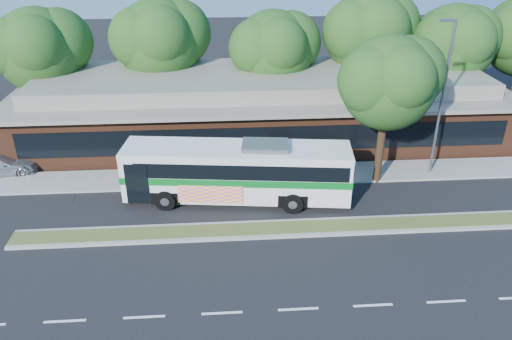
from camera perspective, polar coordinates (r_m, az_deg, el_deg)
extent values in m
plane|color=black|center=(24.33, 3.09, -7.64)|extent=(120.00, 120.00, 0.00)
cube|color=#414B1F|center=(24.78, 2.92, -6.72)|extent=(26.00, 1.10, 0.15)
cube|color=gray|center=(29.76, 1.60, -0.57)|extent=(44.00, 2.60, 0.12)
cube|color=#552C1A|center=(35.16, 0.58, 6.61)|extent=(32.00, 10.00, 3.20)
cube|color=gray|center=(34.60, 0.59, 9.29)|extent=(33.20, 11.20, 0.24)
cube|color=gray|center=(34.41, 0.59, 10.29)|extent=(30.00, 8.00, 1.00)
cube|color=black|center=(30.47, 1.35, 3.52)|extent=(30.00, 0.06, 1.60)
cylinder|color=slate|center=(30.13, 20.44, 7.24)|extent=(0.16, 0.16, 9.00)
cube|color=slate|center=(28.89, 21.15, 15.66)|extent=(0.90, 0.18, 0.14)
cylinder|color=black|center=(38.79, -22.54, 7.12)|extent=(0.44, 0.44, 3.99)
sphere|color=#204115|center=(37.82, -23.55, 12.43)|extent=(5.80, 5.80, 5.80)
sphere|color=#204115|center=(37.73, -21.57, 13.48)|extent=(4.52, 4.52, 4.52)
cylinder|color=black|center=(37.96, -10.51, 8.51)|extent=(0.44, 0.44, 4.20)
sphere|color=#204115|center=(36.95, -11.03, 14.25)|extent=(6.00, 6.00, 6.00)
sphere|color=#204115|center=(37.16, -8.88, 15.25)|extent=(4.68, 4.68, 4.68)
cylinder|color=black|center=(37.03, 1.88, 8.14)|extent=(0.44, 0.44, 3.78)
sphere|color=#204115|center=(36.04, 1.97, 13.52)|extent=(5.60, 5.60, 5.60)
sphere|color=#204115|center=(36.50, 3.94, 14.37)|extent=(4.37, 4.37, 4.37)
cylinder|color=black|center=(39.19, 12.10, 9.11)|extent=(0.44, 0.44, 4.41)
sphere|color=#204115|center=(38.19, 12.70, 14.92)|extent=(6.20, 6.20, 6.20)
sphere|color=#204115|center=(38.95, 14.63, 15.68)|extent=(4.84, 4.84, 4.84)
cylinder|color=black|center=(40.46, 20.72, 8.11)|extent=(0.44, 0.44, 3.86)
sphere|color=#204115|center=(39.54, 21.59, 13.13)|extent=(5.80, 5.80, 5.80)
sphere|color=#204115|center=(40.40, 23.17, 13.80)|extent=(4.52, 4.52, 4.52)
cube|color=silver|center=(26.57, -2.19, -0.14)|extent=(12.16, 3.95, 2.75)
cube|color=black|center=(26.30, -1.57, 0.91)|extent=(11.22, 3.89, 0.82)
cube|color=silver|center=(26.03, -2.24, 2.32)|extent=(12.18, 3.97, 0.26)
cube|color=#04641D|center=(26.61, -2.19, -0.30)|extent=(12.22, 4.02, 0.38)
cube|color=black|center=(27.56, -14.71, 0.74)|extent=(0.33, 2.22, 1.70)
cube|color=black|center=(26.48, 10.81, 0.84)|extent=(0.31, 2.07, 1.10)
cube|color=#F147B7|center=(25.91, -5.26, -2.79)|extent=(3.36, 0.46, 0.99)
cube|color=slate|center=(25.84, 1.05, 2.78)|extent=(2.56, 1.87, 0.30)
cylinder|color=black|center=(26.60, -10.31, -3.42)|extent=(1.13, 0.49, 1.09)
cylinder|color=black|center=(28.73, -9.29, -0.92)|extent=(1.13, 0.49, 1.09)
cylinder|color=black|center=(25.97, 4.22, -3.82)|extent=(1.13, 0.49, 1.09)
cylinder|color=black|center=(28.14, 4.12, -1.23)|extent=(1.13, 0.49, 1.09)
cylinder|color=black|center=(29.09, 14.02, 2.59)|extent=(0.44, 0.44, 4.39)
sphere|color=#204115|center=(27.82, 14.87, 9.60)|extent=(5.10, 5.10, 5.10)
sphere|color=#204115|center=(28.44, 16.96, 10.56)|extent=(3.98, 3.98, 3.98)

